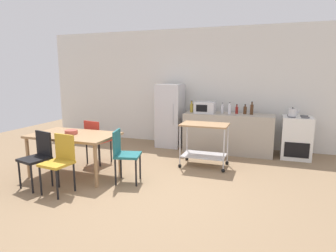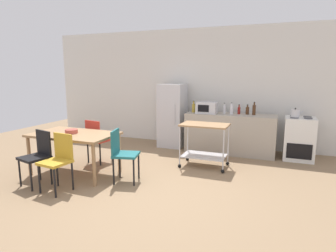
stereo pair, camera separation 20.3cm
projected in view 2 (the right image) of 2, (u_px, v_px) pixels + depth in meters
name	position (u px, v px, depth m)	size (l,w,h in m)	color
ground_plane	(145.00, 188.00, 4.62)	(12.00, 12.00, 0.00)	#8C7051
back_wall	(200.00, 88.00, 7.28)	(8.40, 0.12, 2.90)	silver
kitchen_counter	(230.00, 134.00, 6.59)	(2.00, 0.64, 0.90)	#A89E8E
dining_table	(74.00, 138.00, 5.18)	(1.50, 0.90, 0.75)	#A37A51
chair_black	(38.00, 154.00, 4.69)	(0.49, 0.49, 0.89)	black
chair_red	(97.00, 138.00, 5.83)	(0.46, 0.46, 0.89)	#B72D23
chair_teal	(122.00, 152.00, 4.81)	(0.48, 0.48, 0.89)	#1E666B
chair_mustard	(58.00, 158.00, 4.45)	(0.44, 0.44, 0.89)	gold
stove_oven	(299.00, 139.00, 6.08)	(0.60, 0.61, 0.92)	white
refrigerator	(172.00, 115.00, 7.15)	(0.60, 0.63, 1.55)	silver
kitchen_cart	(204.00, 138.00, 5.58)	(0.91, 0.57, 0.85)	#A37A51
bottle_wine	(194.00, 108.00, 6.79)	(0.08, 0.08, 0.27)	gold
microwave	(207.00, 108.00, 6.61)	(0.46, 0.35, 0.26)	silver
bottle_sesame_oil	(224.00, 109.00, 6.56)	(0.06, 0.06, 0.24)	silver
bottle_sparkling_water	(231.00, 109.00, 6.43)	(0.07, 0.07, 0.27)	silver
bottle_vinegar	(239.00, 110.00, 6.51)	(0.06, 0.06, 0.22)	maroon
bottle_soy_sauce	(247.00, 110.00, 6.45)	(0.07, 0.07, 0.22)	#4C2D19
bottle_olive_oil	(254.00, 110.00, 6.35)	(0.07, 0.07, 0.29)	#4C2D19
fruit_bowl	(71.00, 131.00, 5.16)	(0.22, 0.22, 0.07)	#B24C3F
kettle	(295.00, 113.00, 5.93)	(0.24, 0.17, 0.19)	silver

